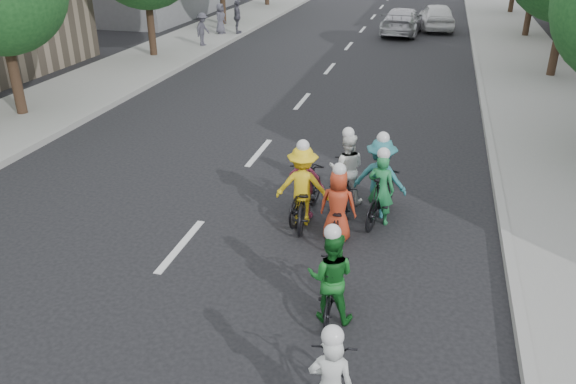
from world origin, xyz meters
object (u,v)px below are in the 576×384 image
at_px(cyclist_7, 380,183).
at_px(follow_car_lead, 403,21).
at_px(cyclist_3, 305,190).
at_px(follow_car_trail, 436,16).
at_px(spectator_1, 237,17).
at_px(spectator_2, 220,19).
at_px(cyclist_6, 347,175).
at_px(cyclist_1, 331,282).
at_px(cyclist_5, 381,195).
at_px(spectator_0, 203,29).
at_px(cyclist_2, 303,192).
at_px(cyclist_4, 338,212).

height_order(cyclist_7, follow_car_lead, cyclist_7).
xyz_separation_m(cyclist_3, follow_car_trail, (2.03, 24.28, 0.13)).
relative_size(spectator_1, spectator_2, 1.10).
bearing_deg(cyclist_7, cyclist_3, 25.04).
bearing_deg(cyclist_7, cyclist_6, -24.24).
xyz_separation_m(cyclist_6, spectator_2, (-9.92, 18.15, 0.32)).
bearing_deg(cyclist_1, follow_car_lead, -91.19).
xyz_separation_m(cyclist_3, cyclist_5, (1.53, 0.22, -0.01)).
relative_size(cyclist_3, cyclist_6, 1.08).
xyz_separation_m(cyclist_6, spectator_0, (-9.56, 14.83, 0.31)).
height_order(spectator_0, spectator_2, spectator_2).
bearing_deg(cyclist_2, cyclist_1, 103.84).
bearing_deg(spectator_0, cyclist_6, -139.15).
bearing_deg(follow_car_lead, spectator_2, 23.36).
height_order(cyclist_1, cyclist_3, cyclist_1).
relative_size(follow_car_trail, spectator_1, 2.52).
relative_size(cyclist_2, follow_car_lead, 0.42).
distance_m(cyclist_2, follow_car_trail, 24.58).
xyz_separation_m(cyclist_4, follow_car_trail, (1.22, 24.95, 0.19)).
bearing_deg(follow_car_lead, cyclist_7, 97.61).
xyz_separation_m(cyclist_1, spectator_0, (-10.00, 18.92, 0.30)).
bearing_deg(cyclist_7, spectator_0, -49.21).
bearing_deg(follow_car_lead, cyclist_3, 93.77).
bearing_deg(cyclist_3, cyclist_4, 148.44).
distance_m(cyclist_3, spectator_0, 18.10).
relative_size(cyclist_5, cyclist_6, 1.06).
distance_m(cyclist_6, cyclist_7, 0.90).
relative_size(cyclist_1, cyclist_4, 1.01).
height_order(cyclist_3, spectator_1, spectator_1).
bearing_deg(cyclist_2, cyclist_6, -128.74).
bearing_deg(cyclist_1, cyclist_2, -71.75).
height_order(cyclist_1, follow_car_trail, cyclist_1).
height_order(cyclist_2, follow_car_trail, cyclist_2).
height_order(cyclist_1, cyclist_5, cyclist_1).
relative_size(follow_car_lead, spectator_0, 3.11).
xyz_separation_m(cyclist_3, follow_car_lead, (0.27, 22.34, 0.09)).
height_order(cyclist_3, cyclist_5, cyclist_5).
relative_size(cyclist_2, follow_car_trail, 0.46).
height_order(cyclist_2, cyclist_3, cyclist_2).
bearing_deg(cyclist_6, follow_car_trail, -100.96).
xyz_separation_m(cyclist_4, spectator_2, (-10.02, 19.76, 0.38)).
bearing_deg(cyclist_7, spectator_2, -53.39).
bearing_deg(follow_car_trail, cyclist_3, 77.34).
height_order(cyclist_1, spectator_0, spectator_0).
bearing_deg(cyclist_3, cyclist_6, -118.67).
xyz_separation_m(cyclist_5, spectator_1, (-9.87, 19.15, 0.42)).
relative_size(cyclist_6, spectator_2, 1.11).
height_order(cyclist_1, spectator_2, spectator_2).
bearing_deg(cyclist_1, spectator_1, -70.31).
distance_m(cyclist_5, follow_car_trail, 24.07).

